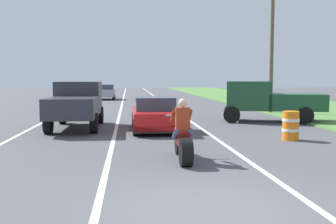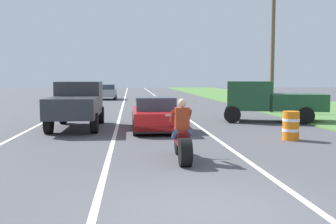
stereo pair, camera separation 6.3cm
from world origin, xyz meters
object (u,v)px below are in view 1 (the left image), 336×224
Objects in this scene: sports_car_red at (155,115)px; construction_barrel_nearest at (291,125)px; motorcycle_with_rider at (183,138)px; pickup_truck_left_lane_dark_grey at (76,102)px; distant_car_far_ahead at (106,92)px; pickup_truck_right_shoulder_dark_green at (268,99)px.

sports_car_red is 5.45m from construction_barrel_nearest.
construction_barrel_nearest is at bearing 36.23° from motorcycle_with_rider.
distant_car_far_ahead is at bearing 90.10° from pickup_truck_left_lane_dark_grey.
motorcycle_with_rider is 6.15m from sports_car_red.
pickup_truck_right_shoulder_dark_green is 5.14× the size of construction_barrel_nearest.
pickup_truck_right_shoulder_dark_green is 5.83m from construction_barrel_nearest.
motorcycle_with_rider is 5.21m from construction_barrel_nearest.
pickup_truck_left_lane_dark_grey is 4.80× the size of construction_barrel_nearest.
pickup_truck_right_shoulder_dark_green is 1.29× the size of distant_car_far_ahead.
pickup_truck_right_shoulder_dark_green is (9.02, 1.65, 0.00)m from pickup_truck_left_lane_dark_grey.
pickup_truck_right_shoulder_dark_green is at bearing 10.36° from pickup_truck_left_lane_dark_grey.
pickup_truck_left_lane_dark_grey is at bearing 152.74° from construction_barrel_nearest.
motorcycle_with_rider is 0.43× the size of pickup_truck_right_shoulder_dark_green.
construction_barrel_nearest is 27.90m from distant_car_far_ahead.
distant_car_far_ahead is (-0.04, 22.77, -0.33)m from pickup_truck_left_lane_dark_grey.
motorcycle_with_rider is at bearing -63.16° from pickup_truck_left_lane_dark_grey.
pickup_truck_right_shoulder_dark_green is at bearing 77.70° from construction_barrel_nearest.
pickup_truck_left_lane_dark_grey is 1.20× the size of distant_car_far_ahead.
pickup_truck_right_shoulder_dark_green is 22.98m from distant_car_far_ahead.
pickup_truck_left_lane_dark_grey reaches higher than distant_car_far_ahead.
sports_car_red is 0.84× the size of pickup_truck_right_shoulder_dark_green.
pickup_truck_left_lane_dark_grey reaches higher than motorcycle_with_rider.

